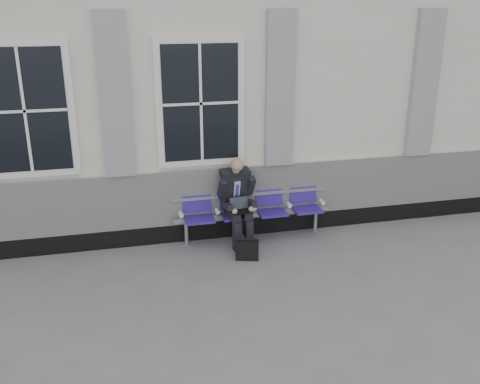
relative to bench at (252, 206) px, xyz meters
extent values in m
plane|color=slate|center=(-1.15, -1.32, -0.55)|extent=(70.00, 70.00, 0.00)
cube|color=silver|center=(-1.15, 2.18, 1.55)|extent=(14.00, 4.00, 4.20)
cube|color=black|center=(-1.15, 0.15, -0.40)|extent=(14.00, 0.10, 0.30)
cube|color=silver|center=(-1.15, 0.14, 0.20)|extent=(14.00, 0.08, 0.90)
cube|color=#95989B|center=(-2.05, 0.12, 1.85)|extent=(0.45, 0.14, 2.40)
cube|color=#95989B|center=(0.45, 0.12, 1.85)|extent=(0.45, 0.14, 2.40)
cube|color=#95989B|center=(2.95, 0.12, 1.85)|extent=(0.45, 0.14, 2.40)
cube|color=white|center=(-3.30, 0.14, 1.70)|extent=(1.35, 0.10, 1.95)
cube|color=black|center=(-3.30, 0.09, 1.70)|extent=(1.15, 0.02, 1.75)
cube|color=white|center=(-0.80, 0.14, 1.70)|extent=(1.35, 0.10, 1.95)
cube|color=black|center=(-0.80, 0.09, 1.70)|extent=(1.15, 0.02, 1.75)
cube|color=#9EA0A3|center=(0.00, -0.02, -0.13)|extent=(2.60, 0.07, 0.07)
cube|color=#9EA0A3|center=(0.00, 0.10, 0.18)|extent=(2.60, 0.05, 0.05)
cylinder|color=#9EA0A3|center=(-1.10, -0.02, -0.36)|extent=(0.06, 0.06, 0.39)
cylinder|color=#9EA0A3|center=(1.10, -0.02, -0.36)|extent=(0.06, 0.06, 0.39)
cube|color=#31188D|center=(-0.90, -0.10, -0.10)|extent=(0.46, 0.42, 0.07)
cube|color=#31188D|center=(-0.90, 0.11, 0.16)|extent=(0.46, 0.10, 0.40)
cube|color=#31188D|center=(-0.30, -0.10, -0.10)|extent=(0.46, 0.42, 0.07)
cube|color=#31188D|center=(-0.30, 0.11, 0.16)|extent=(0.46, 0.10, 0.40)
cube|color=#31188D|center=(0.30, -0.10, -0.10)|extent=(0.46, 0.42, 0.07)
cube|color=#31188D|center=(0.30, 0.11, 0.16)|extent=(0.46, 0.10, 0.40)
cube|color=#31188D|center=(0.90, -0.10, -0.10)|extent=(0.46, 0.42, 0.07)
cube|color=#31188D|center=(0.90, 0.11, 0.16)|extent=(0.46, 0.10, 0.40)
cylinder|color=white|center=(-1.18, -0.07, 0.00)|extent=(0.07, 0.12, 0.07)
cylinder|color=white|center=(-0.60, -0.07, 0.00)|extent=(0.07, 0.12, 0.07)
cylinder|color=white|center=(0.00, -0.07, 0.00)|extent=(0.07, 0.12, 0.07)
cylinder|color=white|center=(0.60, -0.07, 0.00)|extent=(0.07, 0.12, 0.07)
cylinder|color=white|center=(1.18, -0.07, 0.00)|extent=(0.07, 0.12, 0.07)
cube|color=black|center=(-0.35, -0.48, -0.51)|extent=(0.13, 0.26, 0.09)
cube|color=black|center=(-0.16, -0.46, -0.51)|extent=(0.13, 0.26, 0.09)
cube|color=black|center=(-0.36, -0.42, -0.31)|extent=(0.13, 0.14, 0.47)
cube|color=black|center=(-0.16, -0.40, -0.31)|extent=(0.13, 0.14, 0.47)
cube|color=black|center=(-0.38, -0.21, -0.01)|extent=(0.18, 0.45, 0.14)
cube|color=black|center=(-0.19, -0.19, -0.01)|extent=(0.18, 0.45, 0.14)
cube|color=black|center=(-0.30, 0.00, 0.31)|extent=(0.44, 0.37, 0.62)
cube|color=#ADBCE3|center=(-0.29, -0.12, 0.33)|extent=(0.11, 0.10, 0.35)
cube|color=#5225AE|center=(-0.29, -0.13, 0.31)|extent=(0.05, 0.08, 0.29)
cube|color=black|center=(-0.30, -0.03, 0.60)|extent=(0.49, 0.28, 0.14)
cylinder|color=tan|center=(-0.29, -0.08, 0.67)|extent=(0.11, 0.11, 0.10)
sphere|color=tan|center=(-0.29, -0.14, 0.77)|extent=(0.21, 0.21, 0.21)
cube|color=black|center=(-0.53, -0.12, 0.39)|extent=(0.12, 0.29, 0.36)
cube|color=black|center=(-0.06, -0.08, 0.39)|extent=(0.12, 0.29, 0.36)
cube|color=black|center=(-0.47, -0.30, 0.15)|extent=(0.12, 0.31, 0.14)
cube|color=black|center=(-0.08, -0.26, 0.15)|extent=(0.12, 0.31, 0.14)
sphere|color=tan|center=(-0.40, -0.43, 0.11)|extent=(0.09, 0.09, 0.09)
sphere|color=tan|center=(-0.13, -0.40, 0.11)|extent=(0.09, 0.09, 0.09)
cube|color=black|center=(-0.27, -0.33, 0.06)|extent=(0.34, 0.26, 0.02)
cube|color=black|center=(-0.28, -0.22, 0.17)|extent=(0.33, 0.12, 0.21)
cube|color=black|center=(-0.28, -0.23, 0.17)|extent=(0.30, 0.10, 0.18)
cube|color=black|center=(-0.28, -0.76, -0.40)|extent=(0.37, 0.24, 0.31)
cylinder|color=black|center=(-0.28, -0.76, -0.23)|extent=(0.28, 0.13, 0.05)
camera|label=1|loc=(-2.10, -7.84, 3.16)|focal=40.00mm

